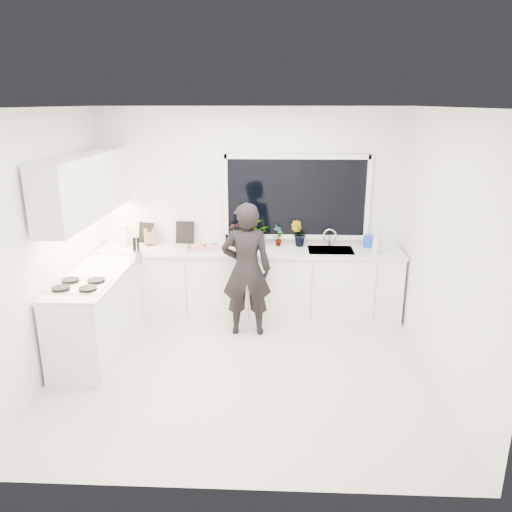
{
  "coord_description": "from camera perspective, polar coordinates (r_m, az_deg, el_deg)",
  "views": [
    {
      "loc": [
        0.36,
        -4.76,
        2.75
      ],
      "look_at": [
        0.13,
        0.4,
        1.15
      ],
      "focal_mm": 35.0,
      "sensor_mm": 36.0,
      "label": 1
    }
  ],
  "objects": [
    {
      "name": "soap_bottles",
      "position": [
        6.41,
        13.6,
        1.28
      ],
      "size": [
        0.13,
        0.12,
        0.27
      ],
      "color": "#D8BF66",
      "rests_on": "countertop_back"
    },
    {
      "name": "ceiling",
      "position": [
        4.77,
        -1.85,
        16.73
      ],
      "size": [
        4.0,
        3.5,
        0.02
      ],
      "primitive_type": "cube",
      "color": "white",
      "rests_on": "wall_back"
    },
    {
      "name": "pizza_tray",
      "position": [
        6.51,
        -5.97,
        0.93
      ],
      "size": [
        0.46,
        0.38,
        0.03
      ],
      "primitive_type": "cube",
      "rotation": [
        0.0,
        0.0,
        0.21
      ],
      "color": "silver",
      "rests_on": "countertop_back"
    },
    {
      "name": "countertop_back",
      "position": [
        6.48,
        -0.74,
        0.62
      ],
      "size": [
        3.94,
        0.62,
        0.04
      ],
      "primitive_type": "cube",
      "color": "silver",
      "rests_on": "base_cabinets_back"
    },
    {
      "name": "knife_block",
      "position": [
        6.79,
        -12.08,
        2.16
      ],
      "size": [
        0.16,
        0.14,
        0.22
      ],
      "primitive_type": "cube",
      "rotation": [
        0.0,
        0.0,
        0.37
      ],
      "color": "brown",
      "rests_on": "countertop_back"
    },
    {
      "name": "utensil_crock",
      "position": [
        6.06,
        -13.47,
        -0.06
      ],
      "size": [
        0.13,
        0.13,
        0.16
      ],
      "primitive_type": "cylinder",
      "rotation": [
        0.0,
        0.0,
        0.0
      ],
      "color": "silver",
      "rests_on": "countertop_left"
    },
    {
      "name": "wall_left",
      "position": [
        5.5,
        -23.1,
        1.05
      ],
      "size": [
        0.02,
        3.5,
        2.7
      ],
      "primitive_type": "cube",
      "color": "white",
      "rests_on": "ground"
    },
    {
      "name": "stovetop",
      "position": [
        5.49,
        -19.57,
        -3.13
      ],
      "size": [
        0.56,
        0.48,
        0.03
      ],
      "primitive_type": "cube",
      "color": "black",
      "rests_on": "countertop_left"
    },
    {
      "name": "picture_frame_large",
      "position": [
        6.9,
        -12.45,
        2.62
      ],
      "size": [
        0.21,
        0.09,
        0.28
      ],
      "primitive_type": "cube",
      "rotation": [
        0.0,
        0.0,
        -0.33
      ],
      "color": "black",
      "rests_on": "countertop_back"
    },
    {
      "name": "person",
      "position": [
        5.99,
        -1.1,
        -1.57
      ],
      "size": [
        0.61,
        0.42,
        1.64
      ],
      "primitive_type": "imported",
      "rotation": [
        0.0,
        0.0,
        3.18
      ],
      "color": "black",
      "rests_on": "floor"
    },
    {
      "name": "window",
      "position": [
        6.6,
        4.62,
        6.68
      ],
      "size": [
        1.8,
        0.02,
        1.0
      ],
      "primitive_type": "cube",
      "color": "black",
      "rests_on": "wall_back"
    },
    {
      "name": "picture_frame_small",
      "position": [
        6.78,
        -8.11,
        2.69
      ],
      "size": [
        0.25,
        0.05,
        0.3
      ],
      "primitive_type": "cube",
      "rotation": [
        0.0,
        0.0,
        -0.1
      ],
      "color": "black",
      "rests_on": "countertop_back"
    },
    {
      "name": "wall_back",
      "position": [
        6.68,
        -0.6,
        5.11
      ],
      "size": [
        4.0,
        0.02,
        2.7
      ],
      "primitive_type": "cube",
      "color": "white",
      "rests_on": "ground"
    },
    {
      "name": "sink",
      "position": [
        6.52,
        8.51,
        0.27
      ],
      "size": [
        0.58,
        0.42,
        0.14
      ],
      "primitive_type": "cube",
      "color": "silver",
      "rests_on": "countertop_back"
    },
    {
      "name": "base_cabinets_left",
      "position": [
        5.96,
        -17.7,
        -6.45
      ],
      "size": [
        0.58,
        1.6,
        0.88
      ],
      "primitive_type": "cube",
      "color": "white",
      "rests_on": "floor"
    },
    {
      "name": "wall_right",
      "position": [
        5.23,
        20.85,
        0.53
      ],
      "size": [
        0.02,
        3.5,
        2.7
      ],
      "primitive_type": "cube",
      "color": "white",
      "rests_on": "ground"
    },
    {
      "name": "paper_towel_roll",
      "position": [
        6.84,
        -14.76,
        2.24
      ],
      "size": [
        0.11,
        0.11,
        0.26
      ],
      "primitive_type": "cylinder",
      "rotation": [
        0.0,
        0.0,
        -0.02
      ],
      "color": "silver",
      "rests_on": "countertop_back"
    },
    {
      "name": "floor",
      "position": [
        5.51,
        -1.57,
        -12.84
      ],
      "size": [
        4.0,
        3.5,
        0.02
      ],
      "primitive_type": "cube",
      "color": "beige",
      "rests_on": "ground"
    },
    {
      "name": "upper_cabinets",
      "position": [
        5.93,
        -18.9,
        7.58
      ],
      "size": [
        0.34,
        2.1,
        0.7
      ],
      "primitive_type": "cube",
      "color": "white",
      "rests_on": "wall_left"
    },
    {
      "name": "pizza",
      "position": [
        6.5,
        -5.98,
        1.07
      ],
      "size": [
        0.42,
        0.34,
        0.01
      ],
      "primitive_type": "cube",
      "rotation": [
        0.0,
        0.0,
        0.21
      ],
      "color": "red",
      "rests_on": "pizza_tray"
    },
    {
      "name": "faucet",
      "position": [
        6.67,
        8.41,
        2.08
      ],
      "size": [
        0.03,
        0.03,
        0.22
      ],
      "primitive_type": "cylinder",
      "color": "silver",
      "rests_on": "countertop_back"
    },
    {
      "name": "herb_plants",
      "position": [
        6.58,
        0.78,
        2.55
      ],
      "size": [
        1.07,
        0.34,
        0.34
      ],
      "color": "#26662D",
      "rests_on": "countertop_back"
    },
    {
      "name": "countertop_left",
      "position": [
        5.8,
        -18.11,
        -2.27
      ],
      "size": [
        0.62,
        1.6,
        0.04
      ],
      "primitive_type": "cube",
      "color": "silver",
      "rests_on": "base_cabinets_left"
    },
    {
      "name": "watering_can",
      "position": [
        6.72,
        12.74,
        1.54
      ],
      "size": [
        0.18,
        0.18,
        0.13
      ],
      "primitive_type": "cylinder",
      "rotation": [
        0.0,
        0.0,
        0.39
      ],
      "color": "blue",
      "rests_on": "countertop_back"
    },
    {
      "name": "base_cabinets_back",
      "position": [
        6.63,
        -0.72,
        -3.17
      ],
      "size": [
        3.92,
        0.58,
        0.88
      ],
      "primitive_type": "cube",
      "color": "white",
      "rests_on": "floor"
    }
  ]
}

